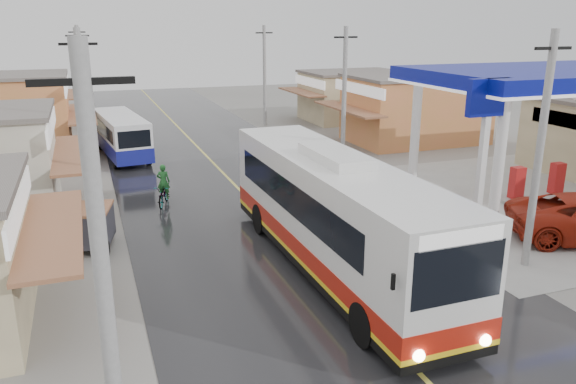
% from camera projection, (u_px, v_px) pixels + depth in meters
% --- Properties ---
extents(ground, '(120.00, 120.00, 0.00)m').
position_uv_depth(ground, '(344.00, 297.00, 17.42)').
color(ground, slate).
rests_on(ground, ground).
extents(road, '(12.00, 90.00, 0.02)m').
position_uv_depth(road, '(227.00, 177.00, 30.92)').
color(road, black).
rests_on(road, ground).
extents(centre_line, '(0.15, 90.00, 0.01)m').
position_uv_depth(centre_line, '(227.00, 177.00, 30.92)').
color(centre_line, '#D8CC4C').
rests_on(centre_line, road).
extents(shopfronts_right, '(11.00, 44.00, 4.80)m').
position_uv_depth(shopfronts_right, '(487.00, 167.00, 33.12)').
color(shopfronts_right, '#B7B0A0').
rests_on(shopfronts_right, ground).
extents(utility_poles_left, '(1.60, 50.00, 8.00)m').
position_uv_depth(utility_poles_left, '(93.00, 184.00, 29.54)').
color(utility_poles_left, gray).
rests_on(utility_poles_left, ground).
extents(utility_poles_right, '(1.60, 36.00, 8.00)m').
position_uv_depth(utility_poles_right, '(342.00, 167.00, 33.21)').
color(utility_poles_right, gray).
rests_on(utility_poles_right, ground).
extents(coach_bus, '(3.13, 13.41, 4.18)m').
position_uv_depth(coach_bus, '(333.00, 214.00, 18.85)').
color(coach_bus, silver).
rests_on(coach_bus, road).
extents(second_bus, '(3.08, 8.20, 2.65)m').
position_uv_depth(second_bus, '(121.00, 135.00, 35.10)').
color(second_bus, silver).
rests_on(second_bus, road).
extents(cyclist, '(1.22, 1.97, 2.00)m').
position_uv_depth(cyclist, '(164.00, 192.00, 26.00)').
color(cyclist, black).
rests_on(cyclist, ground).
extents(tricycle_near, '(1.78, 2.34, 1.62)m').
position_uv_depth(tricycle_near, '(93.00, 225.00, 20.91)').
color(tricycle_near, '#26262D').
rests_on(tricycle_near, ground).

